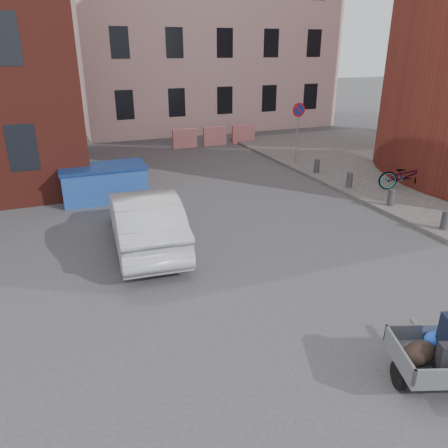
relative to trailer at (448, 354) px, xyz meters
name	(u,v)px	position (x,y,z in m)	size (l,w,h in m)	color
ground	(279,294)	(-1.05, 3.41, -0.61)	(120.00, 120.00, 0.00)	#38383A
building_pink	(201,13)	(4.95, 25.41, 6.39)	(16.00, 8.00, 14.00)	#D3A7A2
no_parking_sign	(298,121)	(4.95, 12.89, 1.41)	(0.60, 0.09, 2.65)	gray
bollards	(391,197)	(4.95, 6.81, -0.21)	(0.22, 9.02, 0.55)	#3A3A3D
barriers	(215,136)	(3.15, 18.41, -0.11)	(4.70, 0.18, 1.00)	red
trailer	(448,354)	(0.00, 0.00, 0.00)	(1.88, 1.98, 1.20)	black
dumpster	(104,183)	(-3.66, 11.31, 0.00)	(2.91, 1.52, 1.21)	#20459B
silver_car	(145,219)	(-3.17, 6.95, 0.16)	(1.62, 4.65, 1.53)	#A3A5AA
bicycle	(406,176)	(6.67, 8.01, 0.03)	(0.69, 1.97, 1.03)	black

